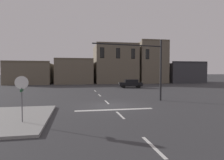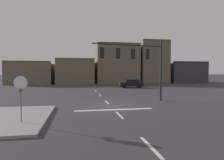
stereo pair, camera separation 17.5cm
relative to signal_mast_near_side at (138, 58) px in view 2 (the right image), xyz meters
name	(u,v)px [view 2 (the right image)]	position (x,y,z in m)	size (l,w,h in m)	color
ground_plane	(110,106)	(-3.21, -1.73, -4.46)	(400.00, 400.00, 0.00)	#353538
sidewalk_near_corner	(9,118)	(-10.52, -5.73, -4.38)	(5.00, 8.00, 0.15)	gray
stop_bar_paint	(114,110)	(-3.21, -3.73, -4.45)	(6.40, 0.50, 0.01)	silver
lane_centreline	(107,102)	(-3.21, 0.27, -4.45)	(0.16, 26.40, 0.01)	silver
signal_mast_near_side	(138,58)	(0.00, 0.00, 0.00)	(7.50, 1.26, 6.47)	black
stop_sign	(21,88)	(-9.38, -7.12, -2.31)	(0.76, 0.64, 2.83)	#56565B
car_lot_nearside	(131,83)	(4.13, 17.05, -3.60)	(4.59, 2.27, 1.61)	black
building_row	(114,69)	(3.81, 33.75, -0.50)	(51.94, 13.19, 11.46)	#665B4C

